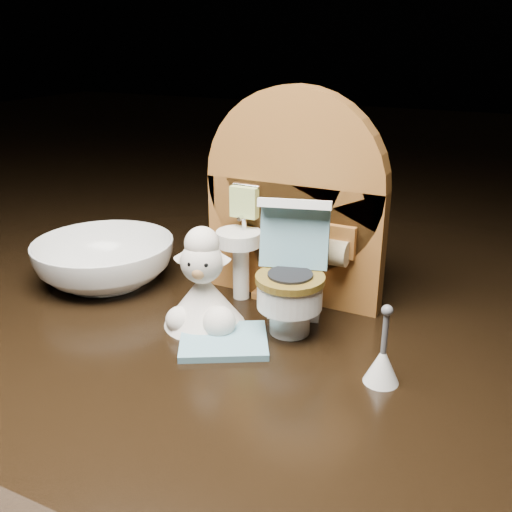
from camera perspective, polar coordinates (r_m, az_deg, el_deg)
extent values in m
cube|color=black|center=(0.40, -0.29, -14.18)|extent=(2.50, 2.50, 0.10)
cube|color=#925925|center=(0.41, 3.76, 1.47)|extent=(0.13, 0.02, 0.09)
cylinder|color=#925925|center=(0.39, 3.91, 7.35)|extent=(0.13, 0.02, 0.13)
cube|color=#925925|center=(0.42, 3.63, -3.70)|extent=(0.05, 0.04, 0.01)
cylinder|color=white|center=(0.41, -1.51, -1.35)|extent=(0.01, 0.01, 0.04)
cylinder|color=white|center=(0.40, -1.74, 1.80)|extent=(0.03, 0.03, 0.01)
cylinder|color=silver|center=(0.41, -1.17, 3.51)|extent=(0.00, 0.00, 0.01)
cube|color=#B4CB70|center=(0.40, -1.18, 5.41)|extent=(0.02, 0.01, 0.02)
cube|color=#925925|center=(0.38, 8.18, 1.46)|extent=(0.02, 0.01, 0.02)
cylinder|color=tan|center=(0.38, 7.85, 0.34)|extent=(0.02, 0.02, 0.02)
cylinder|color=white|center=(0.37, 3.40, -6.20)|extent=(0.03, 0.03, 0.02)
cylinder|color=white|center=(0.36, 3.39, -3.82)|extent=(0.04, 0.04, 0.02)
cylinder|color=brown|center=(0.36, 3.43, -2.31)|extent=(0.04, 0.04, 0.00)
cube|color=white|center=(0.38, 3.92, -2.48)|extent=(0.04, 0.02, 0.05)
cube|color=#6699A9|center=(0.36, 3.89, 2.20)|extent=(0.05, 0.03, 0.04)
cube|color=white|center=(0.35, 3.89, 5.23)|extent=(0.05, 0.02, 0.01)
cylinder|color=#8DB73E|center=(0.37, 5.54, 2.03)|extent=(0.01, 0.01, 0.01)
cube|color=#6699A9|center=(0.36, -3.25, -8.47)|extent=(0.07, 0.07, 0.00)
cone|color=white|center=(0.33, 12.50, -10.57)|extent=(0.02, 0.02, 0.02)
cylinder|color=#59595B|center=(0.32, 12.78, -7.51)|extent=(0.00, 0.00, 0.03)
sphere|color=#59595B|center=(0.31, 12.98, -5.34)|extent=(0.01, 0.01, 0.01)
cone|color=silver|center=(0.38, -5.24, -4.29)|extent=(0.05, 0.05, 0.04)
sphere|color=silver|center=(0.37, -3.72, -6.63)|extent=(0.02, 0.02, 0.02)
sphere|color=silver|center=(0.38, -7.68, -6.35)|extent=(0.02, 0.02, 0.02)
sphere|color=beige|center=(0.37, -5.44, -0.60)|extent=(0.03, 0.03, 0.03)
sphere|color=tan|center=(0.36, -5.75, -1.58)|extent=(0.01, 0.01, 0.01)
sphere|color=silver|center=(0.36, -5.44, 1.22)|extent=(0.02, 0.02, 0.02)
cone|color=beige|center=(0.37, -7.31, 0.12)|extent=(0.01, 0.01, 0.01)
cone|color=beige|center=(0.36, -3.46, -0.06)|extent=(0.01, 0.01, 0.01)
sphere|color=black|center=(0.36, -6.61, -0.83)|extent=(0.00, 0.00, 0.00)
sphere|color=black|center=(0.35, -5.05, -0.90)|extent=(0.00, 0.00, 0.00)
imported|color=white|center=(0.46, -14.89, -0.54)|extent=(0.12, 0.12, 0.03)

